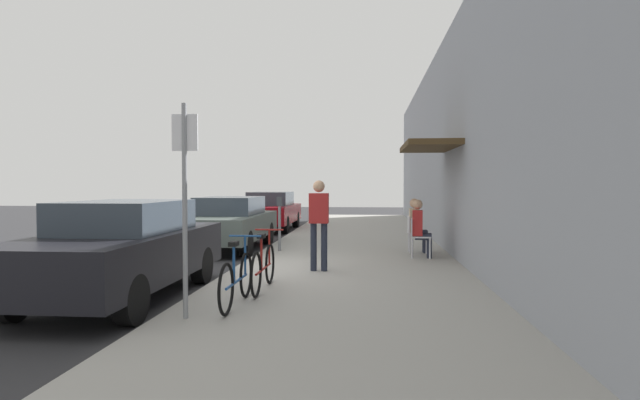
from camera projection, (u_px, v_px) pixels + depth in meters
ground_plane at (233, 275)px, 9.97m from camera, size 60.00×60.00×0.00m
sidewalk_slab at (352, 258)px, 11.75m from camera, size 4.50×32.00×0.12m
building_facade at (460, 141)px, 11.45m from camera, size 1.40×32.00×5.43m
parked_car_0 at (122, 249)px, 7.81m from camera, size 1.80×4.40×1.49m
parked_car_1 at (229, 222)px, 13.85m from camera, size 1.80×4.40×1.41m
parked_car_2 at (270, 211)px, 19.67m from camera, size 1.80×4.40×1.46m
parking_meter at (280, 220)px, 12.62m from camera, size 0.12×0.10×1.32m
street_sign at (185, 193)px, 6.22m from camera, size 0.32×0.06×2.60m
bicycle_0 at (237, 279)px, 6.90m from camera, size 0.46×1.71×0.90m
bicycle_1 at (263, 267)px, 7.92m from camera, size 0.46×1.71×0.90m
cafe_chair_0 at (417, 235)px, 11.48m from camera, size 0.48×0.48×0.87m
seated_patron_0 at (420, 226)px, 11.46m from camera, size 0.45×0.39×1.29m
cafe_chair_1 at (414, 231)px, 12.30m from camera, size 0.44×0.44×0.87m
seated_patron_1 at (417, 223)px, 12.29m from camera, size 0.43×0.36×1.29m
pedestrian_standing at (319, 218)px, 9.67m from camera, size 0.36×0.22×1.70m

